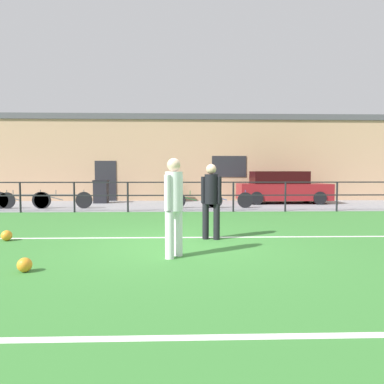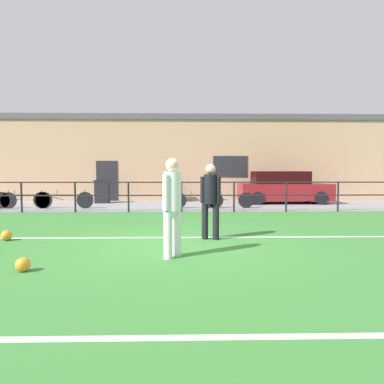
% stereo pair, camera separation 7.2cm
% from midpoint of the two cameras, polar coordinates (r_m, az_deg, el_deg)
% --- Properties ---
extents(ground, '(60.00, 44.00, 0.04)m').
position_cam_midpoint_polar(ground, '(7.20, -1.84, -8.94)').
color(ground, '#387A33').
extents(field_line_touchline, '(36.00, 0.11, 0.00)m').
position_cam_midpoint_polar(field_line_touchline, '(8.02, -1.78, -7.51)').
color(field_line_touchline, white).
rests_on(field_line_touchline, ground).
extents(field_line_hash, '(36.00, 0.11, 0.00)m').
position_cam_midpoint_polar(field_line_hash, '(3.40, -2.50, -22.92)').
color(field_line_hash, white).
rests_on(field_line_hash, ground).
extents(pavement_strip, '(48.00, 5.00, 0.02)m').
position_cam_midpoint_polar(pavement_strip, '(15.61, -1.56, -2.22)').
color(pavement_strip, gray).
rests_on(pavement_strip, ground).
extents(perimeter_fence, '(36.07, 0.07, 1.15)m').
position_cam_midpoint_polar(perimeter_fence, '(13.06, -1.61, -0.05)').
color(perimeter_fence, black).
rests_on(perimeter_fence, ground).
extents(clubhouse_facade, '(28.00, 2.56, 4.54)m').
position_cam_midpoint_polar(clubhouse_facade, '(19.25, -1.52, 5.58)').
color(clubhouse_facade, tan).
rests_on(clubhouse_facade, ground).
extents(player_goalkeeper, '(0.45, 0.30, 1.69)m').
position_cam_midpoint_polar(player_goalkeeper, '(7.70, 3.34, -0.79)').
color(player_goalkeeper, black).
rests_on(player_goalkeeper, ground).
extents(player_striker, '(0.32, 0.41, 1.75)m').
position_cam_midpoint_polar(player_striker, '(6.07, -2.94, -1.54)').
color(player_striker, white).
rests_on(player_striker, ground).
extents(soccer_ball_match, '(0.23, 0.23, 0.23)m').
position_cam_midpoint_polar(soccer_ball_match, '(8.66, -28.09, -6.34)').
color(soccer_ball_match, orange).
rests_on(soccer_ball_match, ground).
extents(soccer_ball_spare, '(0.22, 0.22, 0.22)m').
position_cam_midpoint_polar(soccer_ball_spare, '(5.89, -25.83, -10.74)').
color(soccer_ball_spare, orange).
rests_on(soccer_ball_spare, ground).
extents(parked_car_red, '(4.30, 1.81, 1.53)m').
position_cam_midpoint_polar(parked_car_red, '(17.16, 14.93, 0.64)').
color(parked_car_red, maroon).
rests_on(parked_car_red, pavement_strip).
extents(bicycle_parked_0, '(2.31, 0.04, 0.78)m').
position_cam_midpoint_polar(bicycle_parked_0, '(15.74, -26.21, -1.17)').
color(bicycle_parked_0, black).
rests_on(bicycle_parked_0, pavement_strip).
extents(bicycle_parked_1, '(2.36, 0.04, 0.77)m').
position_cam_midpoint_polar(bicycle_parked_1, '(15.09, -20.22, -1.21)').
color(bicycle_parked_1, black).
rests_on(bicycle_parked_1, pavement_strip).
extents(bicycle_parked_2, '(2.16, 0.04, 0.75)m').
position_cam_midpoint_polar(bicycle_parked_2, '(14.40, 6.11, -1.30)').
color(bicycle_parked_2, black).
rests_on(bicycle_parked_2, pavement_strip).
extents(bicycle_parked_3, '(2.17, 0.04, 0.74)m').
position_cam_midpoint_polar(bicycle_parked_3, '(14.29, 1.01, -1.34)').
color(bicycle_parked_3, black).
rests_on(bicycle_parked_3, pavement_strip).
extents(trash_bin_0, '(0.57, 0.48, 0.97)m').
position_cam_midpoint_polar(trash_bin_0, '(17.35, -2.71, -0.01)').
color(trash_bin_0, '#194C28').
rests_on(trash_bin_0, pavement_strip).
extents(trash_bin_1, '(0.68, 0.58, 1.11)m').
position_cam_midpoint_polar(trash_bin_1, '(17.21, -14.50, 0.09)').
color(trash_bin_1, black).
rests_on(trash_bin_1, pavement_strip).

